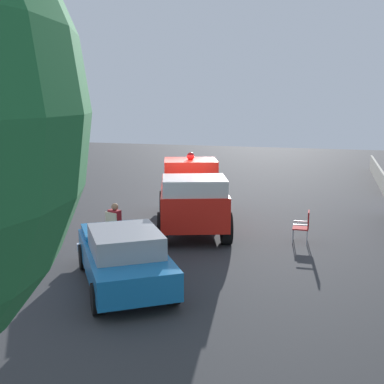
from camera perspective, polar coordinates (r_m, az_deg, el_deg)
ground_plane at (r=17.45m, az=-0.99°, el=-4.00°), size 60.00×60.00×0.00m
vintage_fire_truck at (r=16.91m, az=-0.04°, el=-0.33°), size 6.33×4.02×2.59m
classic_hot_rod at (r=11.98m, az=-8.14°, el=-7.41°), size 4.65×3.97×1.46m
lawn_chair_near_truck at (r=15.40m, az=-9.21°, el=-3.90°), size 0.64×0.64×1.02m
lawn_chair_by_car at (r=15.74m, az=13.17°, el=-3.74°), size 0.53×0.51×1.02m
spectator_seated at (r=15.46m, az=-8.86°, el=-3.42°), size 0.63×0.54×1.29m
utility_pole at (r=29.41m, az=-15.51°, el=9.22°), size 1.19×1.37×7.36m
background_fence at (r=28.84m, az=21.10°, el=2.12°), size 9.72×0.12×0.90m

